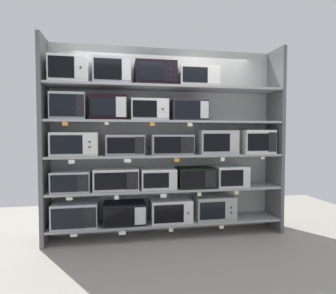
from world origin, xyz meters
The scene contains 49 objects.
ground centered at (0.00, -1.00, -0.01)m, with size 7.11×6.00×0.02m, color gray.
back_panel centered at (0.00, 0.24, 1.30)m, with size 3.31×0.04×2.60m, color #B2B2AD.
upright_left centered at (-1.58, 0.00, 1.30)m, with size 0.05×0.44×2.60m, color #5B5B5E.
upright_right centered at (1.58, 0.00, 1.30)m, with size 0.05×0.44×2.60m, color #5B5B5E.
shelf_0 centered at (0.00, 0.00, 0.19)m, with size 3.11×0.44×0.03m, color #99999E.
microwave_0 centered at (-1.21, 0.00, 0.36)m, with size 0.56×0.44×0.31m.
microwave_1 centered at (-0.59, 0.00, 0.34)m, with size 0.55×0.38×0.28m.
microwave_2 centered at (0.03, 0.00, 0.35)m, with size 0.55×0.42×0.30m.
microwave_3 centered at (0.65, 0.00, 0.36)m, with size 0.55×0.39×0.32m.
price_tag_0 centered at (-1.21, -0.22, 0.15)m, with size 0.08×0.00×0.03m, color white.
price_tag_1 centered at (-0.63, -0.22, 0.14)m, with size 0.09×0.00×0.05m, color white.
price_tag_2 centered at (0.00, -0.22, 0.14)m, with size 0.06×0.00×0.04m, color beige.
price_tag_3 centered at (0.69, -0.22, 0.14)m, with size 0.06×0.00×0.05m, color beige.
shelf_1 centered at (0.00, 0.00, 0.64)m, with size 3.11×0.44×0.03m, color #99999E.
microwave_4 centered at (-1.26, 0.00, 0.79)m, with size 0.47×0.41×0.26m.
microwave_5 centered at (-0.70, 0.00, 0.80)m, with size 0.58×0.37×0.28m.
microwave_6 centered at (-0.14, 0.00, 0.79)m, with size 0.46×0.37×0.27m.
microwave_7 centered at (0.38, 0.00, 0.79)m, with size 0.50×0.42×0.27m.
microwave_8 centered at (0.88, 0.00, 0.80)m, with size 0.44×0.43×0.28m.
price_tag_4 centered at (-1.26, -0.22, 0.60)m, with size 0.08×0.00×0.04m, color beige.
price_tag_5 centered at (-0.69, -0.22, 0.60)m, with size 0.05×0.00×0.05m, color white.
price_tag_6 centered at (-0.10, -0.22, 0.60)m, with size 0.08×0.00×0.05m, color white.
price_tag_7 centered at (0.38, -0.22, 0.60)m, with size 0.06×0.00×0.05m, color beige.
price_tag_8 centered at (0.90, -0.22, 0.60)m, with size 0.06×0.00×0.04m, color beige.
shelf_2 centered at (0.00, 0.00, 1.10)m, with size 3.11×0.44×0.03m, color #99999E.
microwave_9 centered at (-1.21, 0.00, 1.26)m, with size 0.58×0.39×0.30m.
microwave_10 centered at (-0.58, 0.00, 1.25)m, with size 0.50×0.38×0.27m.
microwave_11 centered at (0.05, 0.00, 1.25)m, with size 0.56×0.35×0.27m.
microwave_12 centered at (0.68, 0.00, 1.28)m, with size 0.52×0.40×0.32m.
microwave_13 centered at (1.26, 0.00, 1.28)m, with size 0.45×0.43×0.33m.
price_tag_9 centered at (-1.22, -0.22, 1.06)m, with size 0.07×0.00×0.05m, color white.
price_tag_10 centered at (-0.55, -0.22, 1.06)m, with size 0.09×0.00×0.04m, color white.
price_tag_11 centered at (0.08, -0.22, 1.06)m, with size 0.06×0.00×0.05m, color orange.
price_tag_12 centered at (0.70, -0.22, 1.05)m, with size 0.05×0.00×0.05m, color white.
price_tag_13 centered at (1.27, -0.22, 1.06)m, with size 0.05×0.00×0.03m, color beige.
shelf_3 centered at (0.00, 0.00, 1.55)m, with size 3.11×0.44×0.03m, color #99999E.
microwave_14 centered at (-1.28, 0.00, 1.74)m, with size 0.43×0.34×0.34m.
microwave_15 centered at (-0.78, 0.00, 1.73)m, with size 0.46×0.40×0.31m.
microwave_16 centered at (-0.26, 0.00, 1.71)m, with size 0.49×0.35×0.28m.
microwave_17 centered at (0.28, 0.00, 1.71)m, with size 0.48×0.37×0.28m.
price_tag_14 centered at (-1.29, -0.22, 1.51)m, with size 0.07×0.00×0.04m, color orange.
price_tag_15 centered at (-0.80, -0.22, 1.52)m, with size 0.05×0.00×0.03m, color beige.
price_tag_16 centered at (-0.24, -0.22, 1.51)m, with size 0.06×0.00×0.04m, color orange.
price_tag_17 centered at (0.25, -0.22, 1.51)m, with size 0.07×0.00×0.05m, color beige.
shelf_4 centered at (0.00, 0.00, 2.01)m, with size 3.11×0.44×0.03m, color #99999E.
microwave_18 centered at (-1.26, 0.00, 2.19)m, with size 0.47×0.42×0.32m.
microwave_19 centered at (-0.73, 0.00, 2.19)m, with size 0.47×0.39×0.32m.
microwave_20 centered at (-0.18, 0.00, 2.18)m, with size 0.53×0.44×0.31m.
microwave_21 centered at (0.41, 0.00, 2.16)m, with size 0.54×0.35×0.27m.
Camera 1 is at (-0.67, -3.78, 1.39)m, focal length 30.33 mm.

